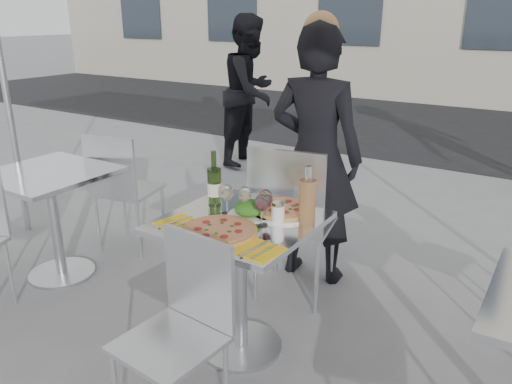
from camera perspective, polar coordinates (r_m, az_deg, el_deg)
The scene contains 21 objects.
ground at distance 2.83m, azimuth -1.71°, elevation -17.33°, with size 80.00×80.00×0.00m, color slate.
street_asphalt at distance 8.63m, azimuth 23.47°, elevation 6.61°, with size 24.00×5.00×0.00m, color black.
main_table at distance 2.54m, azimuth -1.83°, elevation -7.57°, with size 0.72×0.72×0.75m.
side_table_left at distance 3.55m, azimuth -22.29°, elevation -1.05°, with size 0.72×0.72×0.75m.
chair_far at distance 2.98m, azimuth 4.05°, elevation -2.31°, with size 0.54×0.55×1.00m.
chair_near at distance 2.18m, azimuth -8.31°, elevation -14.03°, with size 0.42×0.43×0.84m.
side_chair_lfar at distance 3.79m, azimuth -15.22°, elevation 1.00°, with size 0.50×0.51×0.91m.
woman_diner at distance 3.23m, azimuth 6.83°, elevation 3.98°, with size 0.61×0.40×1.68m, color black.
pedestrian_a at distance 5.94m, azimuth -0.61°, elevation 11.45°, with size 0.84×0.65×1.72m, color black.
pizza_near at distance 2.32m, azimuth -4.23°, elevation -4.40°, with size 0.35×0.35×0.02m.
pizza_far at distance 2.54m, azimuth 3.16°, elevation -2.03°, with size 0.34×0.34×0.03m.
salad_plate at distance 2.48m, azimuth -0.76°, elevation -2.03°, with size 0.22×0.22×0.09m.
wine_bottle at distance 2.61m, azimuth -4.77°, elevation 0.85°, with size 0.07×0.08×0.29m.
carafe at distance 2.38m, azimuth 5.89°, elevation -0.99°, with size 0.08×0.08×0.29m.
sugar_shaker at distance 2.40m, azimuth 2.51°, elevation -2.38°, with size 0.06×0.06×0.11m.
wineglass_white_a at distance 2.49m, azimuth -3.33°, elevation -0.19°, with size 0.07×0.07×0.16m.
wineglass_white_b at distance 2.46m, azimuth -1.31°, elevation -0.40°, with size 0.07×0.07×0.16m.
wineglass_red_a at distance 2.35m, azimuth 0.65°, elevation -1.37°, with size 0.07×0.07×0.16m.
wineglass_red_b at distance 2.42m, azimuth 1.11°, elevation -0.78°, with size 0.07×0.07×0.16m.
napkin_left at distance 2.44m, azimuth -8.89°, elevation -3.54°, with size 0.22×0.22×0.01m.
napkin_right at distance 2.14m, azimuth 0.36°, elevation -6.65°, with size 0.20×0.20×0.01m.
Camera 1 is at (1.29, -1.87, 1.70)m, focal length 35.00 mm.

